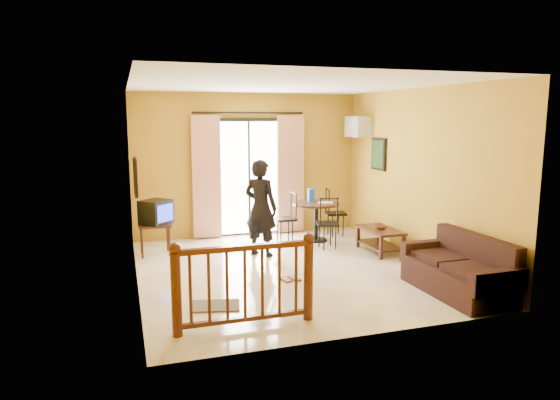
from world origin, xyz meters
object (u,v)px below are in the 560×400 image
object	(u,v)px
sofa	(461,272)
coffee_table	(380,236)
television	(156,212)
standing_person	(261,208)
dining_table	(316,211)

from	to	relation	value
sofa	coffee_table	bearing A→B (deg)	89.30
coffee_table	television	bearing A→B (deg)	164.60
sofa	standing_person	bearing A→B (deg)	127.18
dining_table	coffee_table	size ratio (longest dim) A/B	0.94
coffee_table	standing_person	xyz separation A→B (m)	(-2.04, 0.44, 0.54)
dining_table	sofa	size ratio (longest dim) A/B	0.54
television	dining_table	distance (m)	2.97
dining_table	sofa	world-z (taller)	sofa
sofa	television	bearing A→B (deg)	138.55
television	standing_person	world-z (taller)	standing_person
television	coffee_table	bearing A→B (deg)	-58.31
coffee_table	sofa	size ratio (longest dim) A/B	0.57
television	standing_person	xyz separation A→B (m)	(1.68, -0.59, 0.08)
television	coffee_table	size ratio (longest dim) A/B	0.65
coffee_table	sofa	distance (m)	2.18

